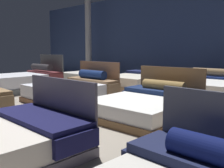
{
  "coord_description": "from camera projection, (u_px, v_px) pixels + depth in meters",
  "views": [
    {
      "loc": [
        3.87,
        -3.43,
        1.24
      ],
      "look_at": [
        -0.08,
        0.77,
        0.47
      ],
      "focal_mm": 40.22,
      "sensor_mm": 36.0,
      "label": 1
    }
  ],
  "objects": [
    {
      "name": "bed_4",
      "position": [
        25.0,
        81.0,
        7.83
      ],
      "size": [
        1.54,
        2.11,
        1.1
      ],
      "rotation": [
        0.0,
        0.0,
        -0.03
      ],
      "color": "#4E5356",
      "rests_on": "ground_plane"
    },
    {
      "name": "bed_5",
      "position": [
        74.0,
        90.0,
        6.3
      ],
      "size": [
        1.68,
        1.95,
        0.93
      ],
      "rotation": [
        0.0,
        0.0,
        -0.0
      ],
      "color": "brown",
      "rests_on": "ground_plane"
    },
    {
      "name": "bed_6",
      "position": [
        148.0,
        105.0,
        4.78
      ],
      "size": [
        1.74,
        2.01,
        0.89
      ],
      "rotation": [
        0.0,
        0.0,
        0.03
      ],
      "color": "brown",
      "rests_on": "ground_plane"
    },
    {
      "name": "support_pillar",
      "position": [
        88.0,
        39.0,
        11.49
      ],
      "size": [
        0.28,
        0.28,
        3.5
      ],
      "primitive_type": "cylinder",
      "color": "#99999E",
      "rests_on": "ground_plane"
    },
    {
      "name": "ground_plane",
      "position": [
        90.0,
        110.0,
        5.27
      ],
      "size": [
        18.0,
        18.0,
        0.02
      ],
      "primitive_type": "cube",
      "color": "gray"
    },
    {
      "name": "showroom_back_wall",
      "position": [
        198.0,
        35.0,
        8.64
      ],
      "size": [
        18.0,
        0.06,
        3.5
      ],
      "primitive_type": "cube",
      "color": "navy",
      "rests_on": "ground_plane"
    },
    {
      "name": "bed_9",
      "position": [
        137.0,
        81.0,
        8.24
      ],
      "size": [
        1.68,
        2.07,
        0.52
      ],
      "rotation": [
        0.0,
        0.0,
        0.03
      ],
      "color": "#907253",
      "rests_on": "ground_plane"
    },
    {
      "name": "bed_10",
      "position": [
        204.0,
        87.0,
        6.82
      ],
      "size": [
        1.75,
        2.07,
        0.72
      ],
      "rotation": [
        0.0,
        0.0,
        0.05
      ],
      "color": "black",
      "rests_on": "ground_plane"
    },
    {
      "name": "bed_8",
      "position": [
        90.0,
        77.0,
        9.78
      ],
      "size": [
        1.51,
        1.93,
        0.62
      ],
      "rotation": [
        0.0,
        0.0,
        -0.01
      ],
      "color": "brown",
      "rests_on": "ground_plane"
    }
  ]
}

